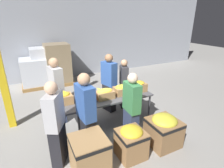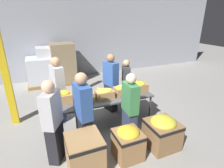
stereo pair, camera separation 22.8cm
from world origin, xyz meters
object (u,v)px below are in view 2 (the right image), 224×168
at_px(volunteer_5, 130,110).
at_px(donation_bin_2, 162,131).
at_px(pallet_stack_1, 41,72).
at_px(volunteer_3, 126,84).
at_px(volunteer_0, 53,123).
at_px(banana_box_1, 85,95).
at_px(volunteer_1, 83,115).
at_px(pallet_stack_2, 63,64).
at_px(banana_box_0, 62,97).
at_px(banana_box_2, 105,93).
at_px(pallet_stack_0, 49,66).
at_px(donation_bin_1, 128,142).
at_px(sorting_table, 103,99).
at_px(donation_bin_0, 85,153).
at_px(volunteer_2, 111,83).
at_px(banana_box_4, 139,87).
at_px(banana_box_3, 123,90).
at_px(volunteer_4, 59,90).

xyz_separation_m(volunteer_5, donation_bin_2, (0.57, -0.43, -0.42)).
bearing_deg(pallet_stack_1, volunteer_3, -52.76).
bearing_deg(volunteer_0, banana_box_1, -20.60).
distance_m(volunteer_1, pallet_stack_2, 4.41).
relative_size(volunteer_5, pallet_stack_1, 1.42).
bearing_deg(banana_box_0, pallet_stack_1, 95.91).
height_order(banana_box_2, donation_bin_2, banana_box_2).
distance_m(volunteer_5, pallet_stack_0, 4.86).
distance_m(volunteer_5, pallet_stack_1, 4.85).
relative_size(donation_bin_1, pallet_stack_2, 0.41).
relative_size(sorting_table, pallet_stack_2, 1.45).
bearing_deg(pallet_stack_0, donation_bin_0, -87.89).
xyz_separation_m(volunteer_2, volunteer_5, (-0.18, -1.49, -0.05)).
bearing_deg(volunteer_2, pallet_stack_2, -179.02).
height_order(volunteer_1, pallet_stack_0, volunteer_1).
bearing_deg(volunteer_3, volunteer_5, -5.40).
height_order(donation_bin_1, pallet_stack_2, pallet_stack_2).
height_order(volunteer_5, pallet_stack_2, pallet_stack_2).
bearing_deg(pallet_stack_1, donation_bin_0, -84.02).
height_order(banana_box_4, volunteer_5, volunteer_5).
height_order(volunteer_5, donation_bin_1, volunteer_5).
relative_size(banana_box_0, banana_box_1, 1.00).
distance_m(volunteer_0, pallet_stack_2, 4.48).
xyz_separation_m(volunteer_2, volunteer_3, (0.50, 0.02, -0.10)).
relative_size(banana_box_4, volunteer_1, 0.24).
distance_m(banana_box_4, volunteer_3, 0.78).
xyz_separation_m(banana_box_1, pallet_stack_2, (0.05, 3.74, -0.14)).
bearing_deg(donation_bin_2, banana_box_1, 139.31).
bearing_deg(banana_box_3, banana_box_4, -1.12).
distance_m(volunteer_4, pallet_stack_0, 3.17).
xyz_separation_m(volunteer_0, pallet_stack_2, (0.83, 4.41, -0.00)).
bearing_deg(banana_box_4, donation_bin_1, -127.79).
height_order(volunteer_2, volunteer_5, volunteer_2).
distance_m(banana_box_3, volunteer_2, 0.73).
relative_size(volunteer_0, donation_bin_2, 2.32).
distance_m(banana_box_0, pallet_stack_2, 3.61).
relative_size(donation_bin_0, pallet_stack_1, 0.63).
bearing_deg(banana_box_0, volunteer_4, 91.87).
xyz_separation_m(banana_box_0, pallet_stack_0, (-0.04, 3.77, -0.19)).
bearing_deg(pallet_stack_0, banana_box_3, -68.87).
distance_m(banana_box_3, volunteer_4, 1.67).
bearing_deg(banana_box_4, donation_bin_2, -94.64).
distance_m(volunteer_1, volunteer_3, 2.20).
bearing_deg(pallet_stack_0, volunteer_4, -89.56).
xyz_separation_m(banana_box_4, pallet_stack_2, (-1.40, 3.71, -0.13)).
bearing_deg(volunteer_4, donation_bin_0, -7.50).
bearing_deg(volunteer_2, donation_bin_1, -28.69).
xyz_separation_m(volunteer_1, volunteer_3, (1.66, 1.44, -0.11)).
distance_m(sorting_table, donation_bin_0, 1.53).
bearing_deg(pallet_stack_2, banana_box_0, -98.46).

